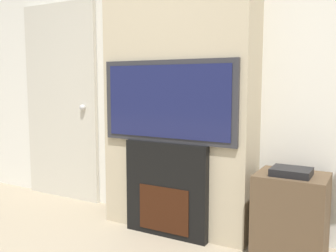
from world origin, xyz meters
name	(u,v)px	position (x,y,z in m)	size (l,w,h in m)	color
wall_back	(190,66)	(0.00, 2.03, 1.35)	(6.00, 0.06, 2.70)	silver
chimney_breast	(179,65)	(0.00, 1.82, 1.35)	(1.25, 0.36, 2.70)	#BCAD8E
fireplace	(168,189)	(0.00, 1.64, 0.37)	(0.70, 0.15, 0.75)	black
television	(168,102)	(0.00, 1.64, 1.06)	(1.14, 0.07, 0.63)	#2D2D33
media_stand	(291,215)	(0.93, 1.72, 0.30)	(0.47, 0.39, 0.64)	brown
entry_door	(61,102)	(-1.47, 1.97, 1.00)	(0.95, 0.09, 2.01)	beige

